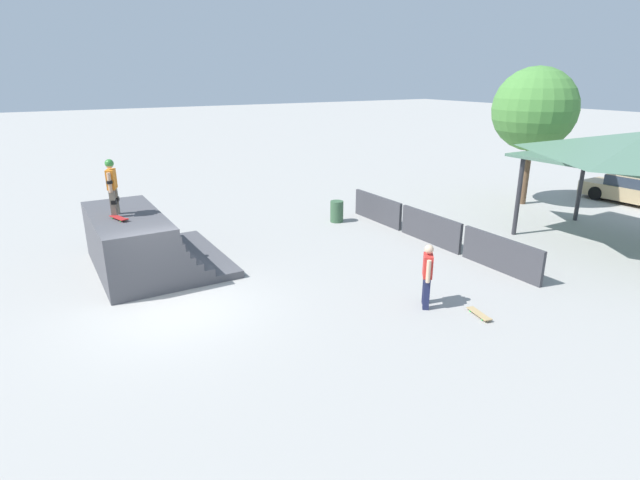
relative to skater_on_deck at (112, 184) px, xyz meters
name	(u,v)px	position (x,y,z in m)	size (l,w,h in m)	color
ground_plane	(174,309)	(3.29, 0.64, -2.69)	(160.00, 160.00, 0.00)	#A3A09B
quarter_pipe_ramp	(140,244)	(0.02, 0.56, -1.92)	(4.54, 3.66, 1.76)	#4C4C51
skater_on_deck	(112,184)	(0.00, 0.00, 0.00)	(0.70, 0.38, 1.63)	#6B6051
skateboard_on_deck	(119,218)	(0.55, 0.00, -0.88)	(0.79, 0.42, 0.09)	green
bystander_walking	(427,273)	(6.38, 6.23, -1.78)	(0.58, 0.50, 1.65)	#1E2347
skateboard_on_ground	(480,314)	(7.50, 6.99, -2.64)	(0.83, 0.36, 0.09)	green
barrier_fence	(430,228)	(2.63, 9.79, -2.17)	(9.03, 0.12, 1.05)	#3D3D42
tree_beside_pavilion	(535,109)	(0.60, 17.27, 1.49)	(3.57, 3.57, 5.98)	brown
trash_bin	(337,211)	(-1.24, 8.38, -2.27)	(0.52, 0.52, 0.85)	#385B3D
parked_car_tan	(636,191)	(3.20, 21.66, -2.09)	(4.58, 1.90, 1.27)	tan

